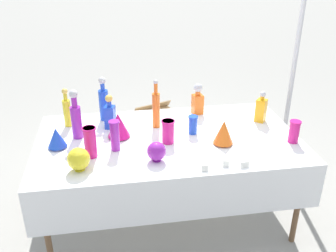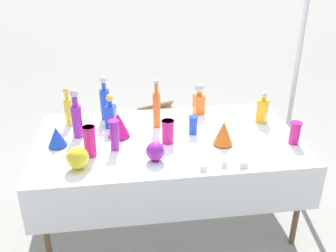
{
  "view_description": "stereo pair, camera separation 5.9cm",
  "coord_description": "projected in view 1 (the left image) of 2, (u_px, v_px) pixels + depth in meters",
  "views": [
    {
      "loc": [
        -0.41,
        -2.57,
        2.11
      ],
      "look_at": [
        0.0,
        0.0,
        0.86
      ],
      "focal_mm": 40.0,
      "sensor_mm": 36.0,
      "label": 1
    },
    {
      "loc": [
        -0.36,
        -2.58,
        2.11
      ],
      "look_at": [
        0.0,
        0.0,
        0.86
      ],
      "focal_mm": 40.0,
      "sensor_mm": 36.0,
      "label": 2
    }
  ],
  "objects": [
    {
      "name": "cardboard_box_behind_left",
      "position": [
        154.0,
        129.0,
        4.37
      ],
      "size": [
        0.64,
        0.58,
        0.46
      ],
      "color": "tan",
      "rests_on": "ground"
    },
    {
      "name": "slender_vase_1",
      "position": [
        115.0,
        135.0,
        2.7
      ],
      "size": [
        0.08,
        0.08,
        0.23
      ],
      "color": "purple",
      "rests_on": "display_table"
    },
    {
      "name": "square_decanter_1",
      "position": [
        110.0,
        114.0,
        3.03
      ],
      "size": [
        0.1,
        0.1,
        0.29
      ],
      "color": "blue",
      "rests_on": "display_table"
    },
    {
      "name": "price_tag_center",
      "position": [
        226.0,
        164.0,
        2.53
      ],
      "size": [
        0.05,
        0.02,
        0.04
      ],
      "primitive_type": "cube",
      "rotation": [
        -0.21,
        0.0,
        -0.16
      ],
      "color": "white",
      "rests_on": "display_table"
    },
    {
      "name": "display_table",
      "position": [
        169.0,
        146.0,
        2.92
      ],
      "size": [
        2.04,
        1.15,
        0.76
      ],
      "color": "white",
      "rests_on": "ground"
    },
    {
      "name": "ground_plane",
      "position": [
        168.0,
        215.0,
        3.26
      ],
      "size": [
        40.0,
        40.0,
        0.0
      ],
      "primitive_type": "plane",
      "color": "gray"
    },
    {
      "name": "slender_vase_4",
      "position": [
        90.0,
        141.0,
        2.62
      ],
      "size": [
        0.1,
        0.1,
        0.23
      ],
      "color": "#C61972",
      "rests_on": "display_table"
    },
    {
      "name": "round_bowl_0",
      "position": [
        79.0,
        159.0,
        2.47
      ],
      "size": [
        0.15,
        0.15,
        0.16
      ],
      "color": "yellow",
      "rests_on": "display_table"
    },
    {
      "name": "tall_bottle_1",
      "position": [
        76.0,
        117.0,
        2.86
      ],
      "size": [
        0.08,
        0.08,
        0.4
      ],
      "color": "purple",
      "rests_on": "display_table"
    },
    {
      "name": "round_bowl_1",
      "position": [
        156.0,
        151.0,
        2.58
      ],
      "size": [
        0.13,
        0.13,
        0.14
      ],
      "color": "purple",
      "rests_on": "display_table"
    },
    {
      "name": "canopy_pole",
      "position": [
        292.0,
        82.0,
        3.61
      ],
      "size": [
        0.18,
        0.18,
        2.37
      ],
      "color": "silver",
      "rests_on": "ground"
    },
    {
      "name": "price_tag_left",
      "position": [
        245.0,
        165.0,
        2.53
      ],
      "size": [
        0.06,
        0.02,
        0.04
      ],
      "primitive_type": "cube",
      "rotation": [
        -0.21,
        0.0,
        0.1
      ],
      "color": "white",
      "rests_on": "display_table"
    },
    {
      "name": "slender_vase_2",
      "position": [
        193.0,
        124.0,
        2.96
      ],
      "size": [
        0.08,
        0.08,
        0.15
      ],
      "color": "blue",
      "rests_on": "display_table"
    },
    {
      "name": "price_tag_right",
      "position": [
        205.0,
        168.0,
        2.48
      ],
      "size": [
        0.05,
        0.02,
        0.04
      ],
      "primitive_type": "cube",
      "rotation": [
        -0.21,
        0.0,
        -0.18
      ],
      "color": "white",
      "rests_on": "display_table"
    },
    {
      "name": "slender_vase_0",
      "position": [
        294.0,
        131.0,
        2.82
      ],
      "size": [
        0.09,
        0.09,
        0.17
      ],
      "color": "#C61972",
      "rests_on": "display_table"
    },
    {
      "name": "tall_bottle_2",
      "position": [
        156.0,
        108.0,
        3.03
      ],
      "size": [
        0.06,
        0.06,
        0.41
      ],
      "color": "orange",
      "rests_on": "display_table"
    },
    {
      "name": "tall_bottle_3",
      "position": [
        104.0,
        102.0,
        3.17
      ],
      "size": [
        0.08,
        0.08,
        0.38
      ],
      "color": "blue",
      "rests_on": "display_table"
    },
    {
      "name": "fluted_vase_0",
      "position": [
        224.0,
        132.0,
        2.79
      ],
      "size": [
        0.15,
        0.15,
        0.19
      ],
      "color": "orange",
      "rests_on": "display_table"
    },
    {
      "name": "fluted_vase_2",
      "position": [
        118.0,
        125.0,
        2.89
      ],
      "size": [
        0.17,
        0.17,
        0.2
      ],
      "color": "#C61972",
      "rests_on": "display_table"
    },
    {
      "name": "tall_bottle_0",
      "position": [
        67.0,
        110.0,
        3.06
      ],
      "size": [
        0.06,
        0.06,
        0.33
      ],
      "color": "yellow",
      "rests_on": "display_table"
    },
    {
      "name": "fluted_vase_1",
      "position": [
        56.0,
        138.0,
        2.75
      ],
      "size": [
        0.14,
        0.14,
        0.16
      ],
      "color": "blue",
      "rests_on": "display_table"
    },
    {
      "name": "square_decanter_2",
      "position": [
        261.0,
        109.0,
        3.16
      ],
      "size": [
        0.11,
        0.11,
        0.27
      ],
      "color": "orange",
      "rests_on": "display_table"
    },
    {
      "name": "slender_vase_3",
      "position": [
        168.0,
        131.0,
        2.82
      ],
      "size": [
        0.1,
        0.1,
        0.18
      ],
      "color": "#C61972",
      "rests_on": "display_table"
    },
    {
      "name": "square_decanter_0",
      "position": [
        198.0,
        100.0,
        3.3
      ],
      "size": [
        0.1,
        0.1,
        0.28
      ],
      "color": "orange",
      "rests_on": "display_table"
    }
  ]
}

